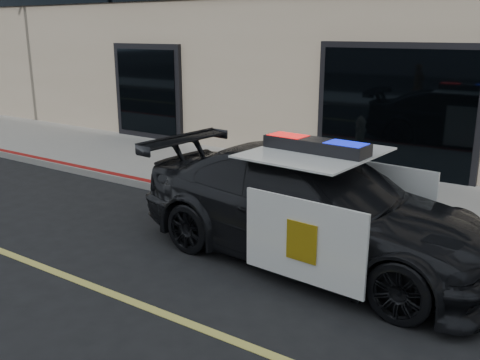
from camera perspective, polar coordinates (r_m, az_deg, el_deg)
The scene contains 4 objects.
ground at distance 5.67m, azimuth 1.35°, elevation -17.53°, with size 120.00×120.00×0.00m, color black.
sidewalk_n at distance 10.06m, azimuth 17.90°, elevation -2.62°, with size 60.00×3.50×0.15m, color gray.
police_car at distance 7.42m, azimuth 7.85°, elevation -2.82°, with size 2.85×5.53×1.72m.
fire_hydrant at distance 10.02m, azimuth 0.69°, elevation 0.59°, with size 0.33×0.46×0.73m.
Camera 1 is at (2.57, -3.99, 3.11)m, focal length 40.00 mm.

